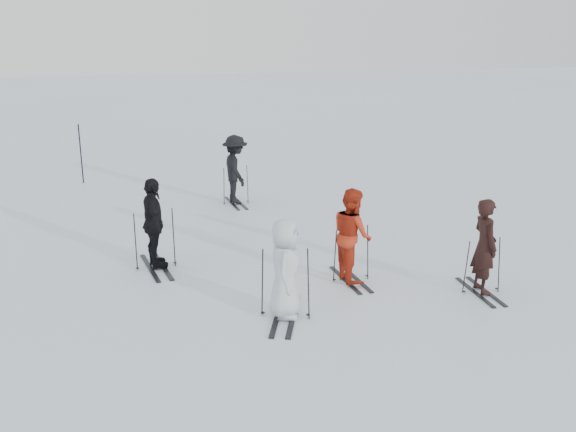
# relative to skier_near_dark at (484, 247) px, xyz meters

# --- Properties ---
(ground) EXTENTS (120.00, 120.00, 0.00)m
(ground) POSITION_rel_skier_near_dark_xyz_m (-3.15, 1.79, -0.93)
(ground) COLOR silver
(ground) RESTS_ON ground
(skier_near_dark) EXTENTS (0.48, 0.70, 1.86)m
(skier_near_dark) POSITION_rel_skier_near_dark_xyz_m (0.00, 0.00, 0.00)
(skier_near_dark) COLOR black
(skier_near_dark) RESTS_ON ground
(skier_red) EXTENTS (0.76, 0.96, 1.90)m
(skier_red) POSITION_rel_skier_near_dark_xyz_m (-2.23, 1.26, 0.02)
(skier_red) COLOR #AE2913
(skier_red) RESTS_ON ground
(skier_grey) EXTENTS (0.85, 1.02, 1.80)m
(skier_grey) POSITION_rel_skier_near_dark_xyz_m (-3.97, -0.07, -0.03)
(skier_grey) COLOR silver
(skier_grey) RESTS_ON ground
(skier_uphill_left) EXTENTS (0.63, 1.19, 1.94)m
(skier_uphill_left) POSITION_rel_skier_near_dark_xyz_m (-6.03, 2.99, 0.04)
(skier_uphill_left) COLOR black
(skier_uphill_left) RESTS_ON ground
(skier_uphill_far) EXTENTS (0.83, 1.33, 1.99)m
(skier_uphill_far) POSITION_rel_skier_near_dark_xyz_m (-3.41, 7.70, 0.06)
(skier_uphill_far) COLOR black
(skier_uphill_far) RESTS_ON ground
(skis_near_dark) EXTENTS (1.59, 0.90, 1.13)m
(skis_near_dark) POSITION_rel_skier_near_dark_xyz_m (0.00, 0.00, -0.36)
(skis_near_dark) COLOR black
(skis_near_dark) RESTS_ON ground
(skis_red) EXTENTS (1.64, 0.92, 1.17)m
(skis_red) POSITION_rel_skier_near_dark_xyz_m (-2.23, 1.26, -0.34)
(skis_red) COLOR black
(skis_red) RESTS_ON ground
(skis_grey) EXTENTS (2.05, 1.56, 1.33)m
(skis_grey) POSITION_rel_skier_near_dark_xyz_m (-3.97, -0.07, -0.26)
(skis_grey) COLOR black
(skis_grey) RESTS_ON ground
(skis_uphill_left) EXTENTS (1.93, 1.21, 1.32)m
(skis_uphill_left) POSITION_rel_skier_near_dark_xyz_m (-6.03, 2.99, -0.27)
(skis_uphill_left) COLOR black
(skis_uphill_left) RESTS_ON ground
(skis_uphill_far) EXTENTS (1.63, 0.94, 1.15)m
(skis_uphill_far) POSITION_rel_skier_near_dark_xyz_m (-3.41, 7.70, -0.36)
(skis_uphill_far) COLOR black
(skis_uphill_far) RESTS_ON ground
(piste_marker) EXTENTS (0.05, 0.05, 1.95)m
(piste_marker) POSITION_rel_skier_near_dark_xyz_m (-7.85, 11.60, 0.05)
(piste_marker) COLOR black
(piste_marker) RESTS_ON ground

